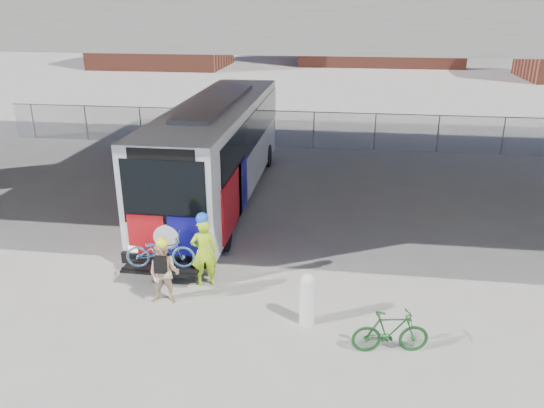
% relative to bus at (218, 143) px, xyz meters
% --- Properties ---
extents(ground, '(160.00, 160.00, 0.00)m').
position_rel_bus_xyz_m(ground, '(2.00, -4.33, -2.11)').
color(ground, '#9E9991').
rests_on(ground, ground).
extents(bus, '(2.67, 12.97, 3.69)m').
position_rel_bus_xyz_m(bus, '(0.00, 0.00, 0.00)').
color(bus, silver).
rests_on(bus, ground).
extents(overpass, '(40.00, 16.00, 7.95)m').
position_rel_bus_xyz_m(overpass, '(2.00, -0.33, 4.44)').
color(overpass, '#605E59').
rests_on(overpass, ground).
extents(chainlink_fence, '(30.00, 0.06, 30.00)m').
position_rel_bus_xyz_m(chainlink_fence, '(2.00, 7.67, -0.68)').
color(chainlink_fence, gray).
rests_on(chainlink_fence, ground).
extents(brick_buildings, '(54.00, 22.00, 12.00)m').
position_rel_bus_xyz_m(brick_buildings, '(3.23, 43.90, 3.31)').
color(brick_buildings, brown).
rests_on(brick_buildings, ground).
extents(bollard, '(0.33, 0.33, 1.28)m').
position_rel_bus_xyz_m(bollard, '(3.87, -7.88, -1.42)').
color(bollard, silver).
rests_on(bollard, ground).
extents(cyclist_hivis, '(0.78, 0.64, 2.01)m').
position_rel_bus_xyz_m(cyclist_hivis, '(1.11, -6.43, -1.14)').
color(cyclist_hivis, '#ADE117').
rests_on(cyclist_hivis, ground).
extents(cyclist_tan, '(0.78, 0.61, 1.75)m').
position_rel_bus_xyz_m(cyclist_tan, '(0.39, -7.46, -1.28)').
color(cyclist_tan, '#D6B189').
rests_on(cyclist_tan, ground).
extents(bike_parked, '(1.67, 0.71, 0.97)m').
position_rel_bus_xyz_m(bike_parked, '(5.68, -8.69, -1.62)').
color(bike_parked, '#164519').
rests_on(bike_parked, ground).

